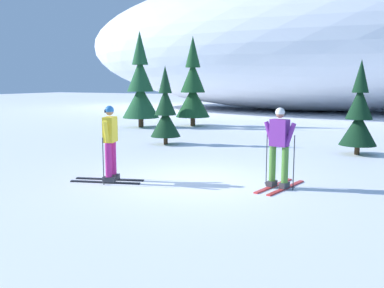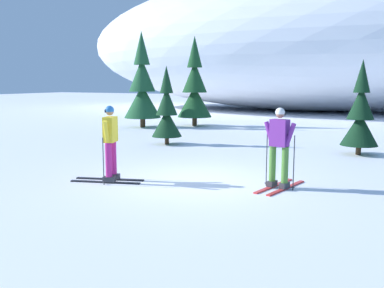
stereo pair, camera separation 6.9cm
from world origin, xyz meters
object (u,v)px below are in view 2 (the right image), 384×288
at_px(skier_yellow_jacket, 110,142).
at_px(pine_tree_far_left, 142,87).
at_px(pine_tree_left, 195,89).
at_px(skier_purple_jacket, 279,147).
at_px(pine_tree_center_right, 360,115).
at_px(pine_tree_center_left, 167,112).

xyz_separation_m(skier_yellow_jacket, pine_tree_far_left, (-6.01, 10.68, 1.09)).
distance_m(skier_yellow_jacket, pine_tree_left, 13.11).
height_order(skier_purple_jacket, pine_tree_center_right, pine_tree_center_right).
relative_size(skier_yellow_jacket, pine_tree_center_right, 0.59).
xyz_separation_m(pine_tree_left, pine_tree_center_right, (8.77, -5.82, -0.68)).
relative_size(pine_tree_far_left, pine_tree_left, 1.04).
height_order(pine_tree_far_left, pine_tree_left, pine_tree_far_left).
height_order(skier_purple_jacket, pine_tree_left, pine_tree_left).
relative_size(pine_tree_far_left, pine_tree_center_left, 1.66).
distance_m(pine_tree_center_left, pine_tree_center_right, 6.76).
bearing_deg(skier_yellow_jacket, pine_tree_left, 107.40).
bearing_deg(pine_tree_far_left, pine_tree_center_left, -48.90).
relative_size(pine_tree_far_left, pine_tree_center_right, 1.59).
xyz_separation_m(pine_tree_far_left, pine_tree_center_left, (4.15, -4.76, -0.80)).
bearing_deg(skier_purple_jacket, pine_tree_center_right, 78.53).
xyz_separation_m(skier_purple_jacket, pine_tree_center_left, (-5.60, 4.81, 0.29)).
xyz_separation_m(pine_tree_far_left, pine_tree_center_right, (10.87, -4.03, -0.75)).
height_order(pine_tree_far_left, pine_tree_center_left, pine_tree_far_left).
distance_m(skier_purple_jacket, pine_tree_left, 13.73).
relative_size(skier_purple_jacket, pine_tree_far_left, 0.37).
bearing_deg(skier_yellow_jacket, pine_tree_center_right, 53.80).
height_order(pine_tree_far_left, pine_tree_center_right, pine_tree_far_left).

